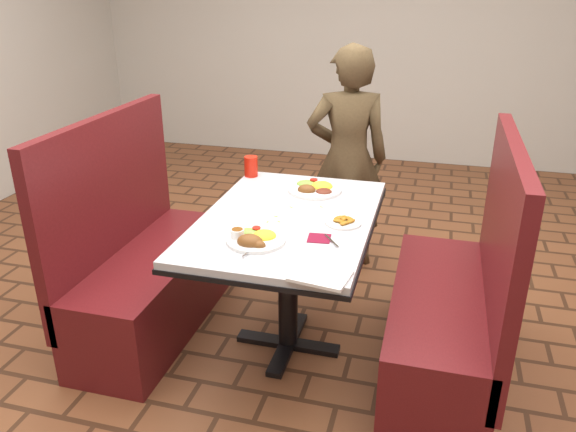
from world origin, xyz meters
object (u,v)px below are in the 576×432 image
(near_dinner_plate, at_px, (254,236))
(red_tumbler, at_px, (251,166))
(far_dinner_plate, at_px, (315,186))
(dining_table, at_px, (288,234))
(booth_bench_left, at_px, (146,272))
(diner_person, at_px, (347,159))
(booth_bench_right, at_px, (450,315))
(plantain_plate, at_px, (343,222))

(near_dinner_plate, relative_size, red_tumbler, 2.22)
(far_dinner_plate, bearing_deg, red_tumbler, 160.55)
(red_tumbler, bearing_deg, dining_table, -55.10)
(dining_table, xyz_separation_m, far_dinner_plate, (0.05, 0.37, 0.12))
(booth_bench_left, distance_m, diner_person, 1.45)
(far_dinner_plate, height_order, red_tumbler, red_tumbler)
(far_dinner_plate, bearing_deg, booth_bench_right, -26.37)
(dining_table, height_order, booth_bench_right, booth_bench_right)
(dining_table, distance_m, plantain_plate, 0.29)
(dining_table, bearing_deg, near_dinner_plate, -101.65)
(dining_table, xyz_separation_m, plantain_plate, (0.27, -0.02, 0.11))
(dining_table, bearing_deg, plantain_plate, -4.44)
(dining_table, height_order, diner_person, diner_person)
(dining_table, distance_m, booth_bench_left, 0.86)
(booth_bench_left, bearing_deg, dining_table, 0.00)
(plantain_plate, bearing_deg, far_dinner_plate, 119.60)
(red_tumbler, bearing_deg, far_dinner_plate, -19.45)
(dining_table, xyz_separation_m, red_tumbler, (-0.36, 0.52, 0.15))
(diner_person, xyz_separation_m, far_dinner_plate, (-0.06, -0.69, 0.05))
(booth_bench_left, distance_m, red_tumbler, 0.83)
(dining_table, relative_size, booth_bench_left, 1.01)
(dining_table, height_order, near_dinner_plate, near_dinner_plate)
(booth_bench_right, distance_m, diner_person, 1.33)
(far_dinner_plate, bearing_deg, plantain_plate, -60.40)
(booth_bench_left, distance_m, far_dinner_plate, 1.03)
(dining_table, xyz_separation_m, near_dinner_plate, (-0.06, -0.31, 0.12))
(booth_bench_right, bearing_deg, red_tumbler, 155.99)
(booth_bench_left, relative_size, red_tumbler, 10.38)
(dining_table, bearing_deg, far_dinner_plate, 82.58)
(red_tumbler, bearing_deg, plantain_plate, -40.38)
(plantain_plate, height_order, red_tumbler, red_tumbler)
(booth_bench_left, xyz_separation_m, diner_person, (0.91, 1.06, 0.40))
(far_dinner_plate, relative_size, plantain_plate, 1.71)
(booth_bench_left, bearing_deg, diner_person, 49.46)
(booth_bench_right, height_order, far_dinner_plate, booth_bench_right)
(dining_table, xyz_separation_m, booth_bench_left, (-0.80, 0.00, -0.32))
(dining_table, xyz_separation_m, booth_bench_right, (0.80, 0.00, -0.32))
(booth_bench_right, distance_m, red_tumbler, 1.36)
(plantain_plate, bearing_deg, red_tumbler, 139.62)
(far_dinner_plate, height_order, plantain_plate, far_dinner_plate)
(dining_table, bearing_deg, red_tumbler, 124.90)
(diner_person, distance_m, far_dinner_plate, 0.69)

